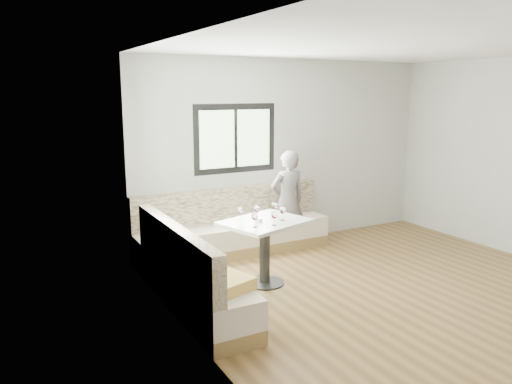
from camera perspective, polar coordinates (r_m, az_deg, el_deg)
room at (r=5.77m, az=15.85°, el=1.94°), size 5.01×5.01×2.81m
banquette at (r=6.45m, az=-4.37°, el=-6.57°), size 2.90×2.80×0.95m
table at (r=6.04m, az=1.01°, el=-5.13°), size 1.15×1.00×0.80m
person at (r=7.38m, az=3.63°, el=-0.95°), size 0.56×0.38×1.48m
olive_ramekin at (r=5.95m, az=0.32°, el=-3.18°), size 0.09×0.09×0.04m
wine_glass_a at (r=5.67m, az=-0.16°, el=-2.87°), size 0.08×0.08×0.17m
wine_glass_b at (r=5.75m, az=2.11°, el=-2.68°), size 0.08×0.08×0.17m
wine_glass_c at (r=5.98m, az=3.05°, el=-2.14°), size 0.08×0.08×0.17m
wine_glass_d at (r=6.04m, az=0.10°, el=-1.99°), size 0.08×0.08×0.17m
wine_glass_e at (r=6.19m, az=2.12°, el=-1.66°), size 0.08×0.08×0.17m
wine_glass_f at (r=5.95m, az=-1.78°, el=-2.19°), size 0.08×0.08×0.17m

